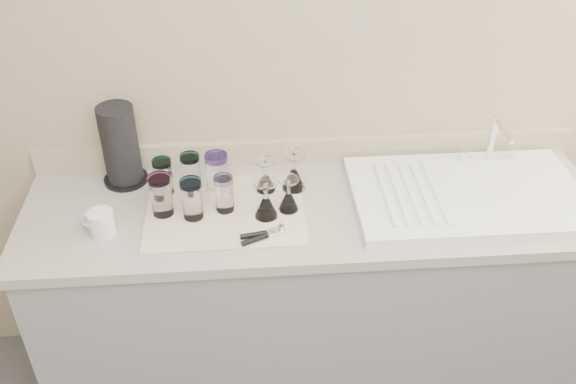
{
  "coord_description": "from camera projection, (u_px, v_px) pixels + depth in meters",
  "views": [
    {
      "loc": [
        -0.23,
        -0.6,
        2.26
      ],
      "look_at": [
        -0.1,
        1.15,
        1.0
      ],
      "focal_mm": 40.0,
      "sensor_mm": 36.0,
      "label": 1
    }
  ],
  "objects": [
    {
      "name": "room_envelope",
      "position": [
        417.0,
        342.0,
        0.91
      ],
      "size": [
        3.54,
        3.5,
        2.52
      ],
      "color": "#4F4E53",
      "rests_on": "ground"
    },
    {
      "name": "counter_unit",
      "position": [
        312.0,
        296.0,
        2.53
      ],
      "size": [
        2.06,
        0.62,
        0.9
      ],
      "color": "slate",
      "rests_on": "ground"
    },
    {
      "name": "sink_unit",
      "position": [
        468.0,
        194.0,
        2.29
      ],
      "size": [
        0.82,
        0.5,
        0.22
      ],
      "color": "white",
      "rests_on": "counter_unit"
    },
    {
      "name": "dish_towel",
      "position": [
        225.0,
        211.0,
        2.24
      ],
      "size": [
        0.55,
        0.42,
        0.01
      ],
      "primitive_type": "cube",
      "color": "silver",
      "rests_on": "counter_unit"
    },
    {
      "name": "tumbler_teal",
      "position": [
        163.0,
        176.0,
        2.28
      ],
      "size": [
        0.07,
        0.07,
        0.14
      ],
      "color": "white",
      "rests_on": "dish_towel"
    },
    {
      "name": "tumbler_cyan",
      "position": [
        191.0,
        172.0,
        2.3
      ],
      "size": [
        0.07,
        0.07,
        0.14
      ],
      "color": "white",
      "rests_on": "dish_towel"
    },
    {
      "name": "tumbler_purple",
      "position": [
        217.0,
        174.0,
        2.27
      ],
      "size": [
        0.08,
        0.08,
        0.16
      ],
      "color": "white",
      "rests_on": "dish_towel"
    },
    {
      "name": "tumbler_magenta",
      "position": [
        161.0,
        195.0,
        2.18
      ],
      "size": [
        0.08,
        0.08,
        0.15
      ],
      "color": "white",
      "rests_on": "dish_towel"
    },
    {
      "name": "tumbler_blue",
      "position": [
        192.0,
        199.0,
        2.16
      ],
      "size": [
        0.07,
        0.07,
        0.15
      ],
      "color": "white",
      "rests_on": "dish_towel"
    },
    {
      "name": "tumbler_lavender",
      "position": [
        224.0,
        193.0,
        2.2
      ],
      "size": [
        0.07,
        0.07,
        0.13
      ],
      "color": "white",
      "rests_on": "dish_towel"
    },
    {
      "name": "goblet_back_left",
      "position": [
        266.0,
        180.0,
        2.31
      ],
      "size": [
        0.07,
        0.07,
        0.12
      ],
      "color": "white",
      "rests_on": "dish_towel"
    },
    {
      "name": "goblet_back_right",
      "position": [
        294.0,
        176.0,
        2.31
      ],
      "size": [
        0.08,
        0.08,
        0.15
      ],
      "color": "white",
      "rests_on": "dish_towel"
    },
    {
      "name": "goblet_front_left",
      "position": [
        266.0,
        204.0,
        2.18
      ],
      "size": [
        0.08,
        0.08,
        0.14
      ],
      "color": "white",
      "rests_on": "dish_towel"
    },
    {
      "name": "goblet_front_right",
      "position": [
        289.0,
        199.0,
        2.21
      ],
      "size": [
        0.07,
        0.07,
        0.13
      ],
      "color": "white",
      "rests_on": "dish_towel"
    },
    {
      "name": "can_opener",
      "position": [
        263.0,
        235.0,
        2.11
      ],
      "size": [
        0.15,
        0.09,
        0.02
      ],
      "color": "silver",
      "rests_on": "dish_towel"
    },
    {
      "name": "white_mug",
      "position": [
        101.0,
        223.0,
        2.12
      ],
      "size": [
        0.13,
        0.11,
        0.09
      ],
      "color": "silver",
      "rests_on": "counter_unit"
    },
    {
      "name": "paper_towel_roll",
      "position": [
        120.0,
        146.0,
        2.31
      ],
      "size": [
        0.16,
        0.16,
        0.31
      ],
      "color": "black",
      "rests_on": "counter_unit"
    }
  ]
}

